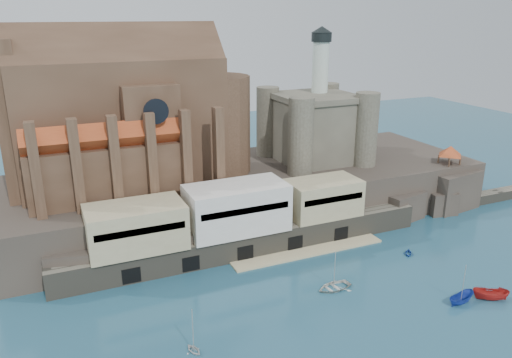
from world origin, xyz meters
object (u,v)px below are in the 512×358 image
object	(u,v)px
church	(132,122)
boat_2	(461,303)
pavilion	(450,152)
castle_keep	(315,124)

from	to	relation	value
church	boat_2	xyz separation A→B (m)	(39.02, -48.03, -22.13)
pavilion	boat_2	distance (m)	43.96
church	boat_2	world-z (taller)	church
castle_keep	boat_2	xyz separation A→B (m)	(-1.18, -47.25, -18.31)
church	pavilion	bearing A→B (deg)	-13.48
church	boat_2	bearing A→B (deg)	-50.91
church	boat_2	distance (m)	65.72
boat_2	castle_keep	bearing A→B (deg)	-10.33
castle_keep	boat_2	world-z (taller)	castle_keep
castle_keep	pavilion	xyz separation A→B (m)	(25.92, -15.08, -5.59)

